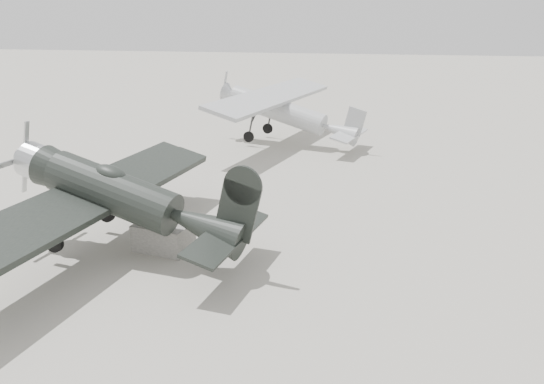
{
  "coord_description": "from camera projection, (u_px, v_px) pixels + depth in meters",
  "views": [
    {
      "loc": [
        2.87,
        -17.19,
        7.57
      ],
      "look_at": [
        -0.03,
        0.07,
        1.5
      ],
      "focal_mm": 35.0,
      "sensor_mm": 36.0,
      "label": 1
    }
  ],
  "objects": [
    {
      "name": "lowwing_monoplane",
      "position": [
        125.0,
        197.0,
        16.51
      ],
      "size": [
        8.5,
        11.8,
        3.79
      ],
      "rotation": [
        0.0,
        0.24,
        -0.19
      ],
      "color": "black",
      "rests_on": "ground"
    },
    {
      "name": "highwing_monoplane",
      "position": [
        283.0,
        107.0,
        30.45
      ],
      "size": [
        8.94,
        12.44,
        3.53
      ],
      "rotation": [
        0.0,
        0.23,
        -0.29
      ],
      "color": "#A4A8AA",
      "rests_on": "ground"
    },
    {
      "name": "equipment_block",
      "position": [
        163.0,
        237.0,
        17.45
      ],
      "size": [
        2.0,
        1.48,
        0.9
      ],
      "primitive_type": "cube",
      "rotation": [
        0.0,
        0.0,
        -0.21
      ],
      "color": "#5F5C58",
      "rests_on": "ground"
    },
    {
      "name": "ground",
      "position": [
        272.0,
        232.0,
        18.94
      ],
      "size": [
        160.0,
        160.0,
        0.0
      ],
      "primitive_type": "plane",
      "color": "gray",
      "rests_on": "ground"
    }
  ]
}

